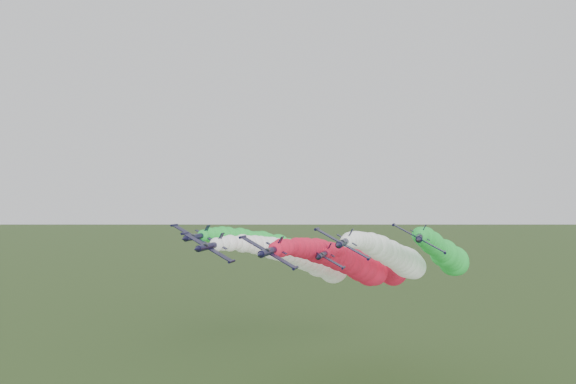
{
  "coord_description": "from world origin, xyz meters",
  "views": [
    {
      "loc": [
        25.76,
        -99.22,
        53.28
      ],
      "look_at": [
        1.36,
        -3.36,
        53.75
      ],
      "focal_mm": 35.0,
      "sensor_mm": 36.0,
      "label": 1
    }
  ],
  "objects_px": {
    "jet_lead": "(351,263)",
    "jet_outer_left": "(291,252)",
    "jet_trail": "(377,264)",
    "jet_inner_left": "(309,260)",
    "jet_outer_right": "(444,253)",
    "jet_inner_right": "(396,257)"
  },
  "relations": [
    {
      "from": "jet_lead",
      "to": "jet_outer_left",
      "type": "bearing_deg",
      "value": 141.74
    },
    {
      "from": "jet_inner_right",
      "to": "jet_outer_left",
      "type": "relative_size",
      "value": 1.0
    },
    {
      "from": "jet_inner_left",
      "to": "jet_trail",
      "type": "distance_m",
      "value": 25.62
    },
    {
      "from": "jet_inner_left",
      "to": "jet_outer_left",
      "type": "relative_size",
      "value": 1.01
    },
    {
      "from": "jet_lead",
      "to": "jet_inner_right",
      "type": "height_order",
      "value": "jet_inner_right"
    },
    {
      "from": "jet_inner_left",
      "to": "jet_outer_right",
      "type": "bearing_deg",
      "value": 13.49
    },
    {
      "from": "jet_outer_right",
      "to": "jet_outer_left",
      "type": "bearing_deg",
      "value": -179.33
    },
    {
      "from": "jet_outer_right",
      "to": "jet_trail",
      "type": "relative_size",
      "value": 0.99
    },
    {
      "from": "jet_outer_left",
      "to": "jet_trail",
      "type": "distance_m",
      "value": 26.1
    },
    {
      "from": "jet_inner_right",
      "to": "jet_trail",
      "type": "height_order",
      "value": "jet_inner_right"
    },
    {
      "from": "jet_inner_right",
      "to": "jet_trail",
      "type": "xyz_separation_m",
      "value": [
        -6.78,
        19.34,
        -4.28
      ]
    },
    {
      "from": "jet_lead",
      "to": "jet_trail",
      "type": "height_order",
      "value": "jet_lead"
    },
    {
      "from": "jet_inner_left",
      "to": "jet_outer_right",
      "type": "relative_size",
      "value": 1.01
    },
    {
      "from": "jet_inner_left",
      "to": "jet_inner_right",
      "type": "bearing_deg",
      "value": 1.14
    },
    {
      "from": "jet_inner_left",
      "to": "jet_outer_left",
      "type": "distance_m",
      "value": 10.49
    },
    {
      "from": "jet_inner_left",
      "to": "jet_trail",
      "type": "xyz_separation_m",
      "value": [
        15.98,
        19.79,
        -3.03
      ]
    },
    {
      "from": "jet_outer_left",
      "to": "jet_inner_left",
      "type": "bearing_deg",
      "value": -48.94
    },
    {
      "from": "jet_inner_left",
      "to": "jet_outer_right",
      "type": "distance_m",
      "value": 35.81
    },
    {
      "from": "jet_outer_right",
      "to": "jet_trail",
      "type": "distance_m",
      "value": 22.52
    },
    {
      "from": "jet_trail",
      "to": "jet_lead",
      "type": "bearing_deg",
      "value": -98.09
    },
    {
      "from": "jet_inner_right",
      "to": "jet_outer_left",
      "type": "height_order",
      "value": "jet_inner_right"
    },
    {
      "from": "jet_outer_right",
      "to": "jet_lead",
      "type": "bearing_deg",
      "value": -145.65
    }
  ]
}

